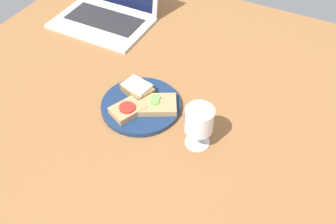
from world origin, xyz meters
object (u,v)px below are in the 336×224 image
Objects in this scene: plate at (141,106)px; laptop at (108,9)px; wine_glass at (199,122)px; sandwich_with_tomato at (128,109)px; sandwich_with_cucumber at (157,104)px; sandwich_with_cheese at (137,89)px.

laptop is at bearing 134.35° from plate.
wine_glass is at bearing -13.08° from plate.
plate is 0.67× the size of laptop.
sandwich_with_tomato reaches higher than sandwich_with_cucumber.
sandwich_with_cheese is 45.51cm from laptop.
sandwich_with_cheese is 0.81× the size of sandwich_with_cucumber.
wine_glass is at bearing -19.63° from sandwich_with_cheese.
sandwich_with_tomato is 8.58cm from sandwich_with_cucumber.
sandwich_with_cheese reaches higher than sandwich_with_cucumber.
laptop is (-31.96, 32.37, 1.12)cm from sandwich_with_cheese.
wine_glass is (23.51, -8.38, 5.35)cm from sandwich_with_cheese.
sandwich_with_cheese is 0.31× the size of laptop.
sandwich_with_cheese is at bearing 161.79° from sandwich_with_cucumber.
sandwich_with_cucumber is (4.80, 1.02, 1.76)cm from plate.
sandwich_with_cucumber is at bearing -41.17° from laptop.
sandwich_with_tomato is 0.89× the size of wine_glass.
sandwich_with_tomato is at bearing -179.81° from wine_glass.
sandwich_with_cheese is at bearing 101.82° from sandwich_with_tomato.
plate is at bearing -167.95° from sandwich_with_cucumber.
sandwich_with_cucumber is 1.07× the size of wine_glass.
plate is 1.74× the size of sandwich_with_cucumber.
sandwich_with_tomato is at bearing -137.48° from sandwich_with_cucumber.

